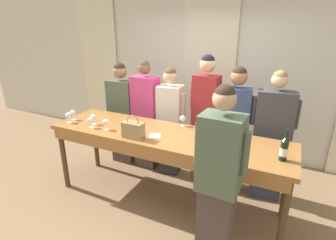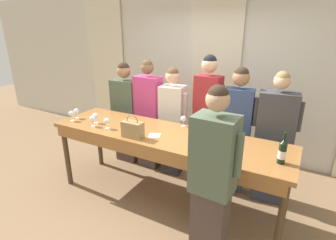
# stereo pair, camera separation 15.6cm
# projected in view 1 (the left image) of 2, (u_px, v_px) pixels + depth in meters

# --- Properties ---
(ground_plane) EXTENTS (18.00, 18.00, 0.00)m
(ground_plane) POSITION_uv_depth(u_px,v_px,m) (165.00, 200.00, 3.52)
(ground_plane) COLOR #846647
(wall_back) EXTENTS (12.00, 0.06, 2.80)m
(wall_back) POSITION_uv_depth(u_px,v_px,m) (211.00, 74.00, 4.60)
(wall_back) COLOR beige
(wall_back) RESTS_ON ground_plane
(curtain_panel_left) EXTENTS (0.84, 0.03, 2.69)m
(curtain_panel_left) POSITION_uv_depth(u_px,v_px,m) (101.00, 69.00, 5.55)
(curtain_panel_left) COLOR beige
(curtain_panel_left) RESTS_ON ground_plane
(curtain_panel_center) EXTENTS (0.84, 0.03, 2.69)m
(curtain_panel_center) POSITION_uv_depth(u_px,v_px,m) (210.00, 78.00, 4.56)
(curtain_panel_center) COLOR beige
(curtain_panel_center) RESTS_ON ground_plane
(tasting_bar) EXTENTS (3.00, 0.81, 0.96)m
(tasting_bar) POSITION_uv_depth(u_px,v_px,m) (164.00, 141.00, 3.20)
(tasting_bar) COLOR #9E6633
(tasting_bar) RESTS_ON ground_plane
(wine_bottle) EXTENTS (0.07, 0.07, 0.32)m
(wine_bottle) POSITION_uv_depth(u_px,v_px,m) (284.00, 149.00, 2.52)
(wine_bottle) COLOR black
(wine_bottle) RESTS_ON tasting_bar
(handbag) EXTENTS (0.25, 0.13, 0.28)m
(handbag) POSITION_uv_depth(u_px,v_px,m) (133.00, 130.00, 3.04)
(handbag) COLOR #997A4C
(handbag) RESTS_ON tasting_bar
(wine_glass_front_left) EXTENTS (0.08, 0.08, 0.14)m
(wine_glass_front_left) POSITION_uv_depth(u_px,v_px,m) (73.00, 113.00, 3.64)
(wine_glass_front_left) COLOR white
(wine_glass_front_left) RESTS_ON tasting_bar
(wine_glass_front_mid) EXTENTS (0.08, 0.08, 0.14)m
(wine_glass_front_mid) POSITION_uv_depth(u_px,v_px,m) (198.00, 131.00, 3.01)
(wine_glass_front_mid) COLOR white
(wine_glass_front_mid) RESTS_ON tasting_bar
(wine_glass_front_right) EXTENTS (0.08, 0.08, 0.14)m
(wine_glass_front_right) POSITION_uv_depth(u_px,v_px,m) (106.00, 122.00, 3.29)
(wine_glass_front_right) COLOR white
(wine_glass_front_right) RESTS_ON tasting_bar
(wine_glass_center_left) EXTENTS (0.08, 0.08, 0.14)m
(wine_glass_center_left) POSITION_uv_depth(u_px,v_px,m) (91.00, 120.00, 3.35)
(wine_glass_center_left) COLOR white
(wine_glass_center_left) RESTS_ON tasting_bar
(wine_glass_center_mid) EXTENTS (0.08, 0.08, 0.14)m
(wine_glass_center_mid) POSITION_uv_depth(u_px,v_px,m) (68.00, 115.00, 3.53)
(wine_glass_center_mid) COLOR white
(wine_glass_center_mid) RESTS_ON tasting_bar
(wine_glass_center_right) EXTENTS (0.08, 0.08, 0.14)m
(wine_glass_center_right) POSITION_uv_depth(u_px,v_px,m) (93.00, 117.00, 3.47)
(wine_glass_center_right) COLOR white
(wine_glass_center_right) RESTS_ON tasting_bar
(wine_glass_back_left) EXTENTS (0.08, 0.08, 0.14)m
(wine_glass_back_left) POSITION_uv_depth(u_px,v_px,m) (183.00, 119.00, 3.41)
(wine_glass_back_left) COLOR white
(wine_glass_back_left) RESTS_ON tasting_bar
(napkin) EXTENTS (0.17, 0.17, 0.00)m
(napkin) POSITION_uv_depth(u_px,v_px,m) (155.00, 136.00, 3.13)
(napkin) COLOR white
(napkin) RESTS_ON tasting_bar
(guest_olive_jacket) EXTENTS (0.54, 0.26, 1.67)m
(guest_olive_jacket) POSITION_uv_depth(u_px,v_px,m) (122.00, 113.00, 4.28)
(guest_olive_jacket) COLOR #473833
(guest_olive_jacket) RESTS_ON ground_plane
(guest_pink_top) EXTENTS (0.53, 0.25, 1.74)m
(guest_pink_top) POSITION_uv_depth(u_px,v_px,m) (146.00, 115.00, 4.09)
(guest_pink_top) COLOR #473833
(guest_pink_top) RESTS_ON ground_plane
(guest_cream_sweater) EXTENTS (0.47, 0.32, 1.66)m
(guest_cream_sweater) POSITION_uv_depth(u_px,v_px,m) (170.00, 121.00, 3.93)
(guest_cream_sweater) COLOR #28282D
(guest_cream_sweater) RESTS_ON ground_plane
(guest_striped_shirt) EXTENTS (0.46, 0.24, 1.86)m
(guest_striped_shirt) POSITION_uv_depth(u_px,v_px,m) (205.00, 118.00, 3.66)
(guest_striped_shirt) COLOR brown
(guest_striped_shirt) RESTS_ON ground_plane
(guest_navy_coat) EXTENTS (0.48, 0.26, 1.73)m
(guest_navy_coat) POSITION_uv_depth(u_px,v_px,m) (235.00, 127.00, 3.51)
(guest_navy_coat) COLOR #383D51
(guest_navy_coat) RESTS_ON ground_plane
(guest_beige_cap) EXTENTS (0.57, 0.32, 1.72)m
(guest_beige_cap) POSITION_uv_depth(u_px,v_px,m) (271.00, 137.00, 3.34)
(guest_beige_cap) COLOR #383D51
(guest_beige_cap) RESTS_ON ground_plane
(host_pouring) EXTENTS (0.47, 0.28, 1.79)m
(host_pouring) POSITION_uv_depth(u_px,v_px,m) (218.00, 184.00, 2.27)
(host_pouring) COLOR #473833
(host_pouring) RESTS_ON ground_plane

